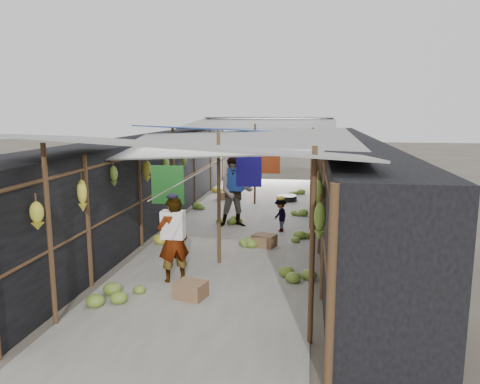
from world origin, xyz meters
The scene contains 14 objects.
ground centered at (0.00, 0.00, 0.00)m, with size 80.00×80.00×0.00m, color #6B6356.
aisle_slab centered at (0.00, 6.50, 0.01)m, with size 3.60×16.00×0.02m, color #9E998E.
stall_left centered at (-2.70, 6.50, 1.15)m, with size 1.40×15.00×2.30m, color black.
stall_right centered at (2.70, 6.50, 1.15)m, with size 1.40×15.00×2.30m, color black.
crate_near centered at (-0.12, 1.20, 0.14)m, with size 0.48×0.38×0.29m, color brown.
crate_mid centered at (0.78, 4.28, 0.14)m, with size 0.48×0.38×0.29m, color brown.
crate_back centered at (-1.13, 9.61, 0.14)m, with size 0.43×0.35×0.28m, color brown.
black_basin centered at (1.01, 9.66, 0.10)m, with size 0.67×0.67×0.20m, color black.
vendor_elderly centered at (-0.60, 1.89, 0.77)m, with size 0.56×0.37×1.55m, color silver.
shopper_blue centered at (-0.15, 6.00, 0.93)m, with size 0.90×0.70×1.86m, color navy.
vendor_seated centered at (1.05, 5.61, 0.43)m, with size 0.56×0.32×0.86m, color #545049.
market_canopy centered at (0.03, 6.83, 2.40)m, with size 5.62×15.20×2.77m.
hanging_bananas centered at (-0.02, 6.53, 1.66)m, with size 3.95×13.94×0.83m.
floor_bananas centered at (0.09, 5.91, 0.15)m, with size 3.63×10.46×0.36m.
Camera 1 is at (1.74, -5.80, 3.04)m, focal length 35.00 mm.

